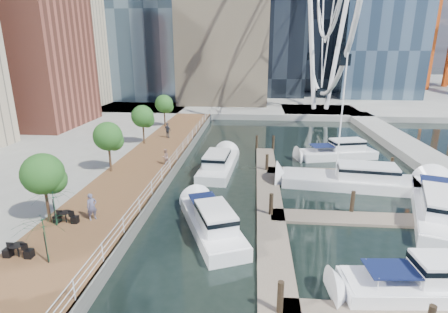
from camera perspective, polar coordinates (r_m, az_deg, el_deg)
ground at (r=19.34m, az=-0.86°, el=-20.08°), size 520.00×520.00×0.00m
boardwalk at (r=34.04m, az=-13.48°, el=-2.68°), size 6.00×60.00×1.00m
seawall at (r=33.23m, az=-8.56°, el=-2.88°), size 0.25×60.00×1.00m
land_far at (r=117.91m, az=4.29°, el=11.42°), size 200.00×114.00×1.00m
breakwater at (r=41.38m, az=31.15°, el=-1.22°), size 4.00×60.00×1.00m
pier at (r=69.39m, az=15.34°, el=7.06°), size 14.00×12.00×1.00m
railing at (r=32.92m, az=-8.81°, el=-1.19°), size 0.10×60.00×1.05m
floating_docks at (r=28.40m, az=17.62°, el=-7.04°), size 16.00×34.00×2.60m
street_trees at (r=32.95m, az=-18.44°, el=3.14°), size 2.60×42.60×4.60m
yacht_foreground at (r=21.08m, az=30.04°, el=-19.16°), size 9.29×3.16×2.15m
pedestrian_near at (r=24.51m, az=-20.77°, el=-7.67°), size 0.77×0.77×1.80m
pedestrian_mid at (r=34.33m, az=-9.58°, el=-0.03°), size 0.93×0.96×1.56m
pedestrian_far at (r=45.01m, az=-9.19°, el=4.25°), size 1.19×0.99×1.91m
moored_yachts at (r=31.54m, az=18.37°, el=-5.66°), size 23.29×36.21×11.50m
cafe_seating at (r=19.86m, az=-32.20°, el=-14.07°), size 5.11×15.39×2.62m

